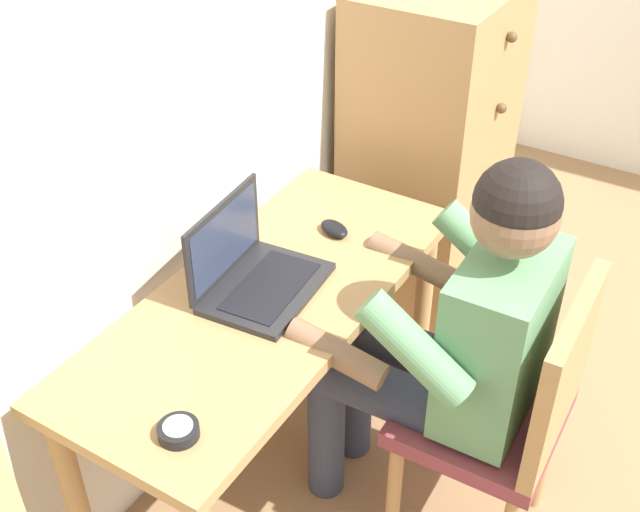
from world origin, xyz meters
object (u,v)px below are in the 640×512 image
Objects in this scene: chair at (509,411)px; laptop at (252,271)px; computer_mouse at (334,229)px; desk_clock at (178,431)px; person_seated at (449,334)px; desk at (269,327)px; dresser at (429,155)px.

laptop is (-0.14, 0.69, 0.27)m from chair.
chair is 8.95× the size of computer_mouse.
person_seated is at bearing -28.35° from desk_clock.
person_seated is (0.14, -0.46, 0.08)m from desk.
desk is 0.53m from desk_clock.
person_seated is 13.48× the size of desk_clock.
desk is 3.48× the size of laptop.
dresser is 1.02× the size of person_seated.
desk is 0.36m from computer_mouse.
desk_clock is at bearing -161.95° from laptop.
desk is 1.02× the size of dresser.
computer_mouse is at bearing 7.46° from desk_clock.
desk_clock is at bearing -151.73° from computer_mouse.
computer_mouse is (0.33, -0.06, -0.04)m from laptop.
laptop is at bearing 81.55° from desk.
desk_clock is (-1.59, -0.15, 0.12)m from dresser.
person_seated is 0.73m from desk_clock.
computer_mouse is at bearing 73.40° from chair.
computer_mouse is at bearing -9.53° from laptop.
laptop is 3.61× the size of computer_mouse.
dresser is (1.10, 0.04, 0.01)m from desk.
person_seated is 3.36× the size of laptop.
person_seated is (-0.95, -0.50, 0.07)m from dresser.
computer_mouse is 0.84m from desk_clock.
chair is at bearing -77.12° from desk.
desk_clock is (-0.84, -0.11, -0.00)m from computer_mouse.
desk is 1.40× the size of chair.
chair is (0.15, -0.64, -0.10)m from desk.
chair is 0.74× the size of person_seated.
laptop is at bearing 104.82° from person_seated.
chair is at bearing -78.67° from laptop.
desk is 1.04× the size of person_seated.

